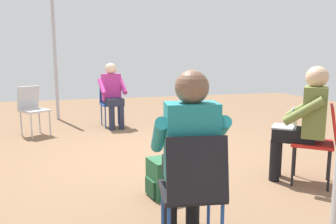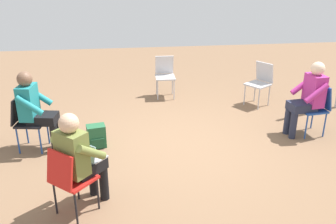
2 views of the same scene
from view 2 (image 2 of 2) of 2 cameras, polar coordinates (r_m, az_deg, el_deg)
The scene contains 10 objects.
ground_plane at distance 5.91m, azimuth 1.71°, elevation -5.24°, with size 14.00×14.00×0.00m, color brown.
chair_north at distance 6.61m, azimuth 21.61°, elevation 0.90°, with size 0.44×0.48×0.85m.
chair_northwest at distance 7.62m, azimuth 13.89°, elevation 4.65°, with size 0.57×0.58×0.85m.
chair_south at distance 6.03m, azimuth -20.83°, elevation -1.01°, with size 0.46×0.49×0.85m.
chair_southeast at distance 4.35m, azimuth -14.79°, elevation -9.64°, with size 0.59×0.58×0.85m.
chair_west at distance 7.87m, azimuth -0.48°, elevation 5.89°, with size 0.45×0.41×0.85m.
person_with_laptop at distance 4.34m, azimuth -13.38°, elevation -6.51°, with size 0.64×0.63×1.24m.
person_in_teal at distance 5.90m, azimuth -19.60°, elevation 0.72°, with size 0.55×0.56×1.24m.
person_in_magenta at distance 6.45m, azimuth 20.64°, elevation 2.41°, with size 0.53×0.55×1.24m.
backpack_near_laptop_user at distance 5.94m, azimuth -10.84°, elevation -3.82°, with size 0.28×0.31×0.36m.
Camera 2 is at (5.16, -0.82, 2.76)m, focal length 40.00 mm.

